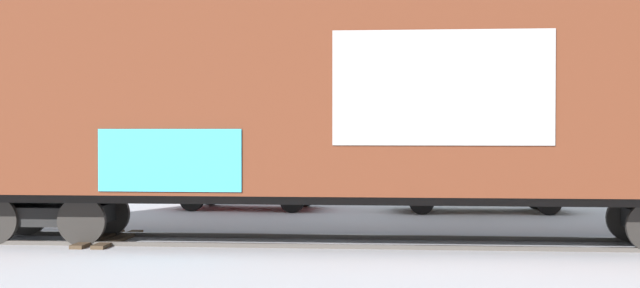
% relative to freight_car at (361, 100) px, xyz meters
% --- Properties ---
extents(ground_plane, '(260.00, 260.00, 0.00)m').
position_rel_freight_car_xyz_m(ground_plane, '(-1.22, 0.00, -2.73)').
color(ground_plane, '#B2B5BC').
extents(track, '(59.94, 6.09, 0.08)m').
position_rel_freight_car_xyz_m(track, '(-1.58, 0.12, -2.69)').
color(track, '#4C4742').
rests_on(track, ground_plane).
extents(freight_car, '(17.30, 4.35, 4.83)m').
position_rel_freight_car_xyz_m(freight_car, '(0.00, 0.00, 0.00)').
color(freight_car, '#5B2B19').
rests_on(freight_car, ground_plane).
extents(flagpole, '(1.24, 0.46, 9.29)m').
position_rel_freight_car_xyz_m(flagpole, '(-8.53, 12.00, 2.90)').
color(flagpole, silver).
rests_on(flagpole, ground_plane).
extents(hillside, '(123.14, 33.83, 15.54)m').
position_rel_freight_car_xyz_m(hillside, '(-1.04, 62.67, 2.62)').
color(hillside, silver).
rests_on(hillside, ground_plane).
extents(parked_car_red, '(4.25, 2.50, 1.55)m').
position_rel_freight_car_xyz_m(parked_car_red, '(-2.80, 7.16, -1.94)').
color(parked_car_red, '#B21E1E').
rests_on(parked_car_red, ground_plane).
extents(parked_car_tan, '(4.79, 2.06, 1.66)m').
position_rel_freight_car_xyz_m(parked_car_tan, '(3.32, 6.41, -1.86)').
color(parked_car_tan, '#9E8966').
rests_on(parked_car_tan, ground_plane).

